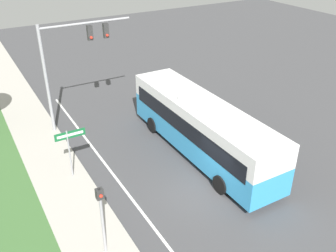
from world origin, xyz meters
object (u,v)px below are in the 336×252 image
(bus, at_px, (201,125))
(pedestrian_signal, at_px, (102,211))
(signal_gantry, at_px, (70,55))
(street_sign, at_px, (70,144))

(bus, distance_m, pedestrian_signal, 8.86)
(bus, distance_m, signal_gantry, 9.07)
(bus, bearing_deg, street_sign, 168.78)
(signal_gantry, xyz_separation_m, street_sign, (-2.07, -5.42, -2.87))
(signal_gantry, distance_m, pedestrian_signal, 11.81)
(bus, xyz_separation_m, signal_gantry, (-5.12, 6.85, 3.02))
(pedestrian_signal, distance_m, street_sign, 5.81)
(signal_gantry, relative_size, street_sign, 2.45)
(bus, height_order, signal_gantry, signal_gantry)
(pedestrian_signal, bearing_deg, bus, 29.50)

